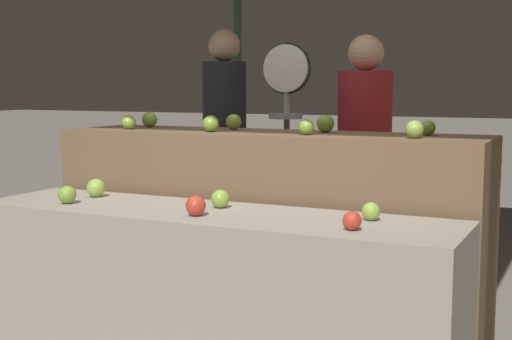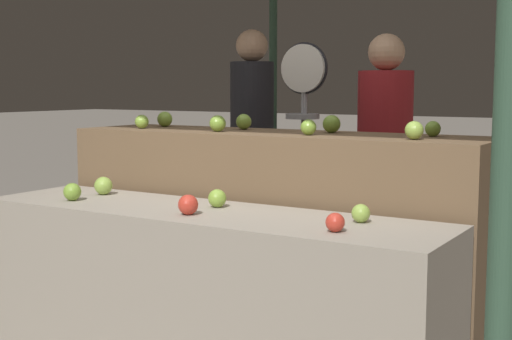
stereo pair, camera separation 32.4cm
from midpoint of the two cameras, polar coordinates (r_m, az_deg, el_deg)
name	(u,v)px [view 2 (the right image)]	position (r m, az deg, el deg)	size (l,w,h in m)	color
display_counter_front	(204,305)	(3.15, -1.20, -10.78)	(2.15, 0.55, 0.83)	gray
display_counter_back	(274,245)	(3.61, 4.01, -6.02)	(2.15, 0.55, 1.14)	brown
apple_front_0	(72,192)	(3.37, -11.86, -1.74)	(0.08, 0.08, 0.08)	#7AA338
apple_front_1	(188,205)	(2.94, -2.32, -2.82)	(0.08, 0.08, 0.08)	red
apple_front_2	(335,222)	(2.63, 9.88, -4.18)	(0.07, 0.07, 0.07)	red
apple_front_3	(103,186)	(3.53, -9.57, -1.27)	(0.09, 0.09, 0.09)	#8EB247
apple_front_4	(217,198)	(3.12, -0.16, -2.30)	(0.08, 0.08, 0.08)	#84AD3D
apple_front_5	(361,213)	(2.83, 11.66, -3.44)	(0.07, 0.07, 0.07)	#8EB247
apple_back_0	(142,122)	(3.86, -6.77, 3.85)	(0.07, 0.07, 0.07)	#84AD3D
apple_back_1	(218,123)	(3.56, -0.49, 3.74)	(0.08, 0.08, 0.08)	#7AA338
apple_back_2	(308,127)	(3.32, 7.01, 3.40)	(0.07, 0.07, 0.07)	#7AA338
apple_back_3	(414,130)	(3.13, 15.46, 3.07)	(0.08, 0.08, 0.08)	#8EB247
apple_back_4	(165,119)	(4.03, -5.03, 4.07)	(0.09, 0.09, 0.09)	#84AD3D
apple_back_5	(244,122)	(3.75, 1.48, 3.87)	(0.08, 0.08, 0.08)	#84AD3D
apple_back_6	(332,124)	(3.50, 8.72, 3.65)	(0.09, 0.09, 0.09)	#7AA338
apple_back_7	(433,129)	(3.35, 16.69, 3.17)	(0.07, 0.07, 0.07)	#7AA338
produce_scale	(303,116)	(4.22, 6.00, 4.31)	(0.30, 0.20, 1.62)	#99999E
person_vendor_at_scale	(384,151)	(4.40, 12.33, 1.49)	(0.41, 0.41, 1.68)	#2D2D38
person_customer_left	(252,130)	(5.22, 1.45, 3.19)	(0.38, 0.38, 1.77)	#2D2D38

